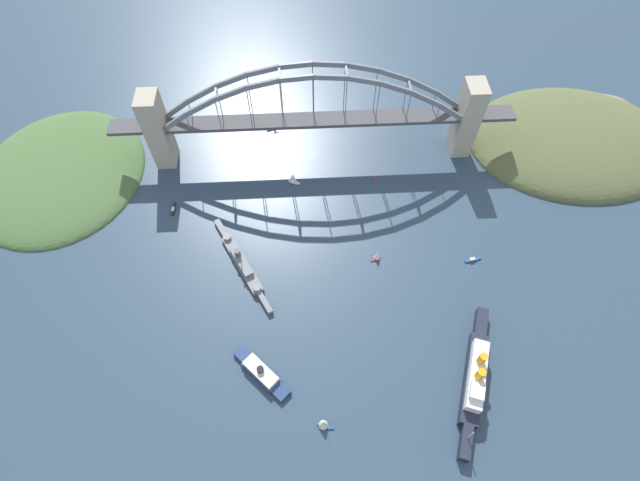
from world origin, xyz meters
TOP-DOWN VIEW (x-y plane):
  - ground_plane at (0.00, 0.00)m, footprint 1400.00×1400.00m
  - harbor_arch_bridge at (-0.00, 0.00)m, footprint 267.96×18.02m
  - headland_west_shore at (-189.81, -3.43)m, footprint 151.39×116.83m
  - headland_east_shore at (175.47, 8.39)m, footprint 115.13×127.44m
  - ocean_liner at (-75.62, 166.82)m, footprint 33.16×78.34m
  - naval_cruiser at (48.05, 89.70)m, footprint 38.03×67.92m
  - harbor_ferry_steamer at (34.93, 157.83)m, footprint 30.83×31.17m
  - seaplane_taxiing_near_bridge at (28.82, -28.86)m, footprint 11.18×7.69m
  - small_boat_0 at (-92.81, 93.94)m, footprint 10.53×3.66m
  - small_boat_1 at (3.82, 185.48)m, footprint 8.61×6.15m
  - small_boat_2 at (-34.36, 89.66)m, footprint 6.48×5.03m
  - small_boat_3 at (15.68, 25.79)m, footprint 8.41×6.35m
  - small_boat_4 at (94.76, 45.23)m, footprint 2.42×10.81m
  - channel_marker_buoy at (-40.11, 26.47)m, footprint 2.20×2.20m

SIDE VIEW (x-z plane):
  - ground_plane at x=0.00m, z-range 0.00..0.00m
  - headland_west_shore at x=-189.81m, z-range -13.95..13.95m
  - headland_east_shore at x=175.47m, z-range -9.36..9.36m
  - small_boat_4 at x=94.76m, z-range -0.27..1.64m
  - small_boat_0 at x=-92.81m, z-range -0.32..1.91m
  - channel_marker_buoy at x=-40.11m, z-range -0.26..2.49m
  - seaplane_taxiing_near_bridge at x=28.82m, z-range -0.34..4.57m
  - naval_cruiser at x=48.05m, z-range -5.48..10.67m
  - harbor_ferry_steamer at x=34.93m, z-range -1.57..6.78m
  - small_boat_2 at x=-34.36m, z-range -0.28..7.10m
  - small_boat_1 at x=3.82m, z-range -0.28..8.58m
  - small_boat_3 at x=15.68m, z-range -0.30..8.95m
  - ocean_liner at x=-75.62m, z-range -4.19..16.02m
  - harbor_arch_bridge at x=0.00m, z-range -5.29..66.77m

